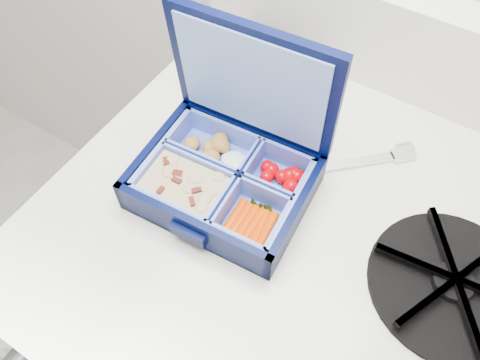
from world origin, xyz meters
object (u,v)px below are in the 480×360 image
Objects in this scene: stove at (280,327)px; bento_box at (224,182)px; fork at (338,165)px; burner_grate at (454,282)px.

bento_box reaches higher than stove.
bento_box is at bearing -85.78° from fork.
bento_box is at bearing -174.12° from burner_grate.
stove is 4.83× the size of fork.
stove is 0.53m from burner_grate.
fork reaches higher than stove.
fork is at bearing 87.93° from stove.
burner_grate reaches higher than fork.
bento_box reaches higher than burner_grate.
burner_grate is at bearing 0.41° from stove.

